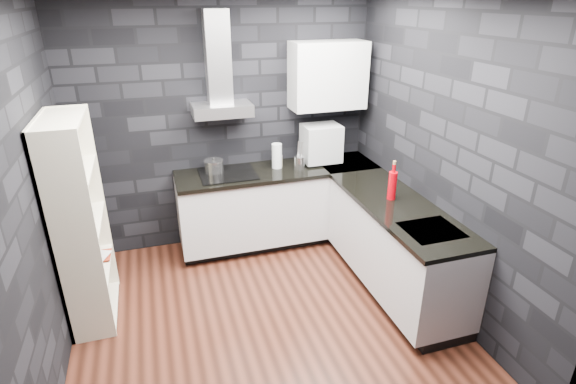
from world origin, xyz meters
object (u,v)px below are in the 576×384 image
storage_jar (278,161)px  utensil_crock (299,163)px  bookshelf (80,223)px  red_bottle (392,186)px  pot (214,167)px  appliance_garage (321,143)px  glass_vase (277,156)px  fruit_bowl (79,223)px

storage_jar → utensil_crock: bearing=-40.0°
bookshelf → utensil_crock: bearing=0.2°
storage_jar → red_bottle: 1.37m
pot → bookshelf: bookshelf is taller
bookshelf → appliance_garage: bearing=1.4°
storage_jar → utensil_crock: 0.25m
bookshelf → glass_vase: bearing=5.3°
appliance_garage → red_bottle: (0.26, -1.13, -0.09)m
glass_vase → fruit_bowl: bearing=-156.3°
pot → utensil_crock: (0.90, -0.17, 0.00)m
storage_jar → fruit_bowl: (-1.95, -0.88, -0.02)m
pot → fruit_bowl: size_ratio=0.88×
pot → bookshelf: (-1.24, -0.82, -0.07)m
appliance_garage → storage_jar: bearing=177.9°
pot → glass_vase: bearing=-4.1°
fruit_bowl → bookshelf: bearing=90.0°
pot → storage_jar: (0.71, -0.01, -0.01)m
bookshelf → fruit_bowl: (0.00, -0.07, 0.04)m
glass_vase → bookshelf: size_ratio=0.15×
appliance_garage → pot: bearing=178.4°
glass_vase → bookshelf: bookshelf is taller
appliance_garage → bookshelf: size_ratio=0.23×
utensil_crock → bookshelf: bookshelf is taller
red_bottle → fruit_bowl: 2.72m
pot → fruit_bowl: pot is taller
appliance_garage → fruit_bowl: 2.60m
glass_vase → appliance_garage: (0.52, 0.02, 0.09)m
utensil_crock → fruit_bowl: (-2.14, -0.72, -0.04)m
appliance_garage → bookshelf: 2.58m
glass_vase → storage_jar: glass_vase is taller
utensil_crock → appliance_garage: (0.30, 0.14, 0.15)m
fruit_bowl → storage_jar: bearing=24.3°
storage_jar → bookshelf: 2.11m
storage_jar → bookshelf: bookshelf is taller
utensil_crock → bookshelf: bearing=-163.1°
glass_vase → red_bottle: bearing=-54.7°
glass_vase → appliance_garage: bearing=2.2°
red_bottle → pot: bearing=141.7°
pot → storage_jar: bearing=-1.0°
storage_jar → red_bottle: (0.76, -1.14, 0.08)m
glass_vase → utensil_crock: size_ratio=1.87×
glass_vase → utensil_crock: glass_vase is taller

